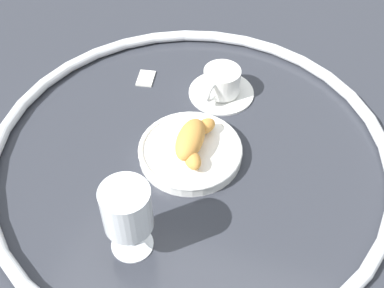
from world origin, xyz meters
TOP-DOWN VIEW (x-y plane):
  - ground_plane at (0.00, 0.00)m, footprint 2.20×2.20m
  - table_chrome_rim at (0.00, 0.00)m, footprint 0.75×0.75m
  - pastry_plate at (-0.00, 0.00)m, footprint 0.19×0.19m
  - croissant_large at (-0.00, 0.01)m, footprint 0.14×0.07m
  - coffee_cup_near at (-0.18, 0.00)m, footprint 0.14×0.14m
  - juice_glass_left at (0.21, -0.02)m, footprint 0.08×0.08m
  - sugar_packet at (-0.17, -0.17)m, footprint 0.06×0.04m

SIDE VIEW (x-z plane):
  - ground_plane at x=0.00m, z-range 0.00..0.00m
  - sugar_packet at x=-0.17m, z-range 0.00..0.01m
  - table_chrome_rim at x=0.00m, z-range 0.00..0.02m
  - pastry_plate at x=0.00m, z-range 0.00..0.03m
  - coffee_cup_near at x=-0.18m, z-range 0.00..0.06m
  - croissant_large at x=0.00m, z-range 0.02..0.06m
  - juice_glass_left at x=0.21m, z-range 0.02..0.16m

